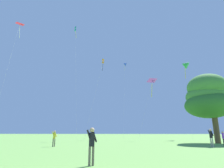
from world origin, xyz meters
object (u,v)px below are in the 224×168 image
(kite_blue_delta, at_px, (125,64))
(kite_red_high, at_px, (19,29))
(kite_orange_box, at_px, (103,63))
(person_in_red_shirt, at_px, (92,142))
(tree_left_oak, at_px, (208,98))
(person_foreground_watcher, at_px, (54,137))
(person_in_blue_jacket, at_px, (211,136))
(kite_pink_low, at_px, (152,84))
(person_child_small, at_px, (223,137))
(kite_green_small, at_px, (185,65))
(kite_teal_box, at_px, (75,30))

(kite_blue_delta, bearing_deg, kite_red_high, -149.31)
(kite_blue_delta, bearing_deg, kite_orange_box, -121.24)
(person_in_red_shirt, bearing_deg, tree_left_oak, 53.38)
(kite_red_high, xyz_separation_m, person_foreground_watcher, (13.89, -12.56, -20.96))
(person_in_blue_jacket, xyz_separation_m, tree_left_oak, (3.39, 7.12, 5.23))
(kite_pink_low, height_order, person_child_small, kite_pink_low)
(person_in_red_shirt, bearing_deg, kite_green_small, 64.72)
(kite_blue_delta, distance_m, person_in_red_shirt, 40.17)
(kite_orange_box, relative_size, person_in_red_shirt, 10.40)
(kite_orange_box, height_order, kite_green_small, kite_green_small)
(kite_blue_delta, distance_m, kite_red_high, 25.27)
(kite_pink_low, xyz_separation_m, person_child_small, (4.69, -16.51, -10.38))
(kite_green_small, distance_m, person_in_blue_jacket, 31.55)
(kite_pink_low, bearing_deg, person_in_blue_jacket, -81.38)
(kite_orange_box, bearing_deg, kite_blue_delta, 58.76)
(person_in_red_shirt, xyz_separation_m, person_child_small, (12.13, 12.72, -0.06))
(kite_orange_box, xyz_separation_m, kite_pink_low, (10.38, 1.10, -4.76))
(person_child_small, bearing_deg, person_in_blue_jacket, -141.11)
(kite_teal_box, xyz_separation_m, person_child_small, (22.76, -19.62, -25.88))
(kite_pink_low, bearing_deg, person_in_red_shirt, -104.29)
(kite_teal_box, bearing_deg, kite_orange_box, -28.70)
(kite_blue_delta, distance_m, person_foreground_watcher, 31.82)
(kite_blue_delta, bearing_deg, person_foreground_watcher, -106.81)
(kite_green_small, height_order, kite_red_high, kite_red_high)
(kite_red_high, relative_size, person_child_small, 15.58)
(kite_pink_low, distance_m, kite_red_high, 29.73)
(person_child_small, bearing_deg, person_foreground_watcher, -173.56)
(kite_blue_delta, distance_m, kite_green_small, 15.43)
(person_child_small, distance_m, person_foreground_watcher, 18.03)
(kite_teal_box, distance_m, person_child_small, 39.66)
(person_in_red_shirt, height_order, person_foreground_watcher, person_in_red_shirt)
(kite_green_small, distance_m, person_foreground_watcher, 38.79)
(kite_pink_low, height_order, kite_blue_delta, kite_blue_delta)
(kite_green_small, distance_m, kite_red_high, 39.47)
(kite_blue_delta, height_order, person_child_small, kite_blue_delta)
(kite_orange_box, distance_m, person_in_blue_jacket, 26.17)
(tree_left_oak, bearing_deg, kite_red_high, 171.47)
(person_in_red_shirt, bearing_deg, kite_red_high, 130.23)
(kite_blue_delta, relative_size, tree_left_oak, 1.97)
(kite_teal_box, bearing_deg, person_in_blue_jacket, -45.51)
(kite_red_high, bearing_deg, person_child_small, -18.33)
(kite_teal_box, xyz_separation_m, kite_blue_delta, (12.50, 3.71, -8.19))
(kite_pink_low, bearing_deg, kite_blue_delta, 129.26)
(kite_orange_box, xyz_separation_m, person_child_small, (15.06, -15.40, -15.14))
(kite_teal_box, distance_m, kite_red_high, 13.71)
(kite_orange_box, xyz_separation_m, kite_teal_box, (-7.70, 4.22, 10.74))
(tree_left_oak, bearing_deg, person_foreground_watcher, -158.63)
(kite_green_small, height_order, tree_left_oak, kite_green_small)
(person_in_red_shirt, bearing_deg, person_foreground_watcher, 118.41)
(kite_orange_box, distance_m, kite_red_high, 18.39)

